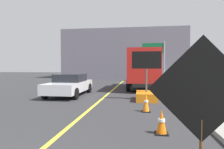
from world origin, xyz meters
name	(u,v)px	position (x,y,z in m)	size (l,w,h in m)	color
lane_center_stripe	(84,114)	(0.00, 6.00, 0.00)	(0.14, 36.00, 0.01)	yellow
roadwork_sign	(202,92)	(3.10, 1.85, 1.47)	(1.63, 0.14, 2.33)	#593819
arrow_board_trailer	(146,92)	(2.51, 9.61, 0.48)	(1.60, 1.80, 2.70)	orange
box_truck	(143,68)	(2.40, 15.29, 1.74)	(2.57, 7.13, 3.16)	black
pickup_car	(70,85)	(-2.37, 10.83, 0.70)	(2.07, 4.56, 1.38)	silver
highway_guide_sign	(158,54)	(4.32, 23.62, 3.42)	(2.79, 0.26, 5.00)	gray
far_building_block	(125,55)	(-0.49, 32.13, 3.84)	(19.26, 8.84, 7.69)	slate
traffic_cone_near_sign	(162,122)	(2.76, 4.18, 0.33)	(0.36, 0.36, 0.68)	black
traffic_cone_mid_lane	(146,103)	(2.41, 6.80, 0.38)	(0.36, 0.36, 0.77)	black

